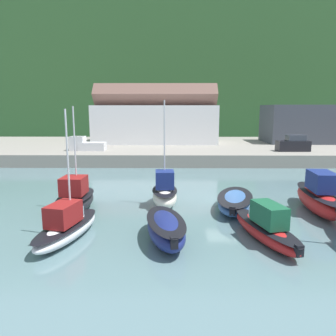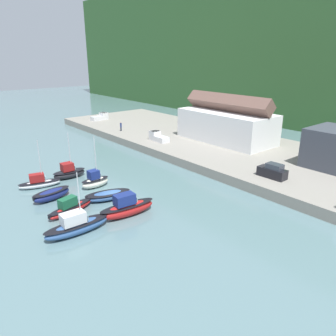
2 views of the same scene
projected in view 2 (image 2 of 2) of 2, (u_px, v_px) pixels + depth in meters
ground_plane at (114, 196)px, 45.86m from camera, size 320.00×320.00×0.00m
quay_promenade at (243, 153)px, 63.05m from camera, size 105.25×26.92×1.57m
harbor_clubhouse at (226, 124)px, 67.84m from camera, size 20.26×9.47×9.71m
moored_boat_0 at (69, 172)px, 52.24m from camera, size 2.34×5.25×7.31m
moored_boat_1 at (95, 181)px, 48.48m from camera, size 2.03×4.39×7.74m
moored_boat_2 at (108, 195)px, 44.49m from camera, size 3.88×6.62×1.12m
moored_boat_3 at (127, 208)px, 39.84m from camera, size 2.53×7.33×2.92m
moored_boat_4 at (39, 183)px, 48.48m from camera, size 3.00×6.19×7.13m
moored_boat_5 at (52, 194)px, 44.40m from camera, size 2.87×5.63×1.43m
moored_boat_6 at (70, 208)px, 40.57m from camera, size 3.08×6.61×2.17m
moored_boat_7 at (77, 226)px, 35.89m from camera, size 2.18×7.47×7.04m
parked_car_0 at (273, 171)px, 48.01m from camera, size 4.25×1.93×2.16m
pickup_truck_0 at (101, 117)px, 90.53m from camera, size 2.35×4.88×1.90m
pickup_truck_1 at (158, 137)px, 68.69m from camera, size 4.76×2.07×1.90m
person_on_quay at (121, 126)px, 77.33m from camera, size 0.40×0.40×2.14m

